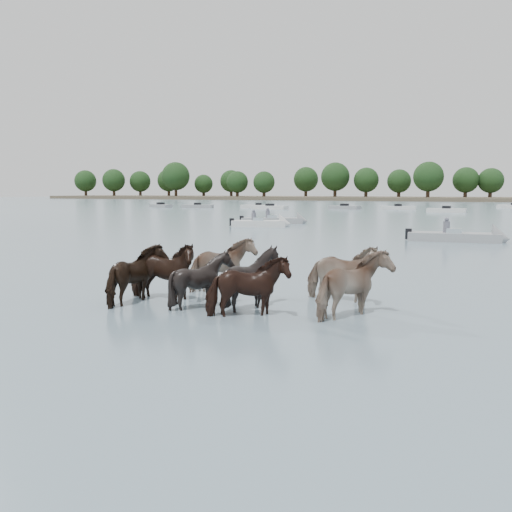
% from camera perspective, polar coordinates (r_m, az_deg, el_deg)
% --- Properties ---
extents(ground, '(400.00, 400.00, 0.00)m').
position_cam_1_polar(ground, '(12.54, 2.77, -5.90)').
color(ground, slate).
rests_on(ground, ground).
extents(shoreline, '(160.00, 30.00, 1.00)m').
position_cam_1_polar(shoreline, '(177.76, 0.77, 6.21)').
color(shoreline, '#4C4233').
rests_on(shoreline, ground).
extents(pony_herd, '(7.02, 4.31, 1.68)m').
position_cam_1_polar(pony_herd, '(13.17, -1.79, -2.46)').
color(pony_herd, black).
rests_on(pony_herd, ground).
extents(motorboat_a, '(4.88, 3.36, 1.92)m').
position_cam_1_polar(motorboat_a, '(42.14, 1.22, 3.46)').
color(motorboat_a, silver).
rests_on(motorboat_a, ground).
extents(motorboat_b, '(5.54, 2.17, 1.92)m').
position_cam_1_polar(motorboat_b, '(31.81, 21.64, 1.84)').
color(motorboat_b, gray).
rests_on(motorboat_b, ground).
extents(motorboat_f, '(5.85, 3.70, 1.92)m').
position_cam_1_polar(motorboat_f, '(46.31, 2.68, 3.77)').
color(motorboat_f, gray).
rests_on(motorboat_f, ground).
extents(distant_flotilla, '(105.29, 28.90, 0.93)m').
position_cam_1_polar(distant_flotilla, '(82.76, 20.99, 4.74)').
color(distant_flotilla, gray).
rests_on(distant_flotilla, ground).
extents(treeline, '(147.98, 22.20, 12.55)m').
position_cam_1_polar(treeline, '(178.22, -0.43, 8.11)').
color(treeline, '#382619').
rests_on(treeline, ground).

